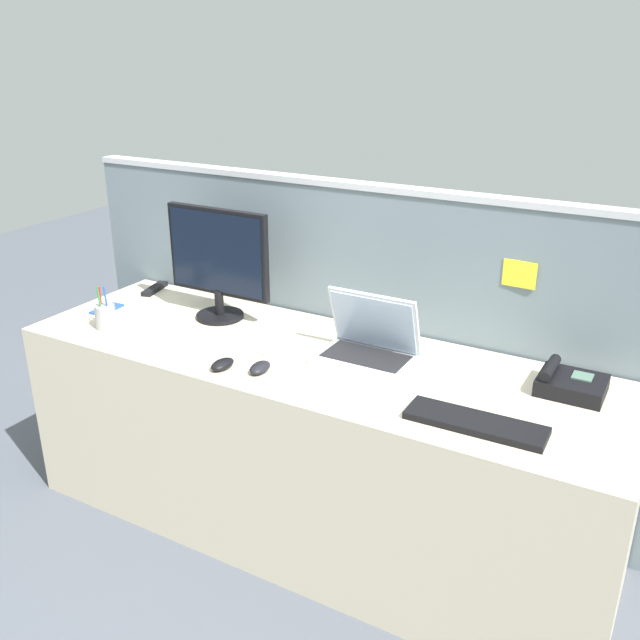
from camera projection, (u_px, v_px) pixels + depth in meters
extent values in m
plane|color=#4C515B|center=(314.00, 525.00, 2.79)|extent=(10.00, 10.00, 0.00)
cube|color=beige|center=(314.00, 445.00, 2.65)|extent=(2.25, 0.70, 0.75)
cube|color=slate|center=(361.00, 344.00, 2.86)|extent=(2.64, 0.06, 1.28)
cube|color=#B7BAC1|center=(365.00, 186.00, 2.62)|extent=(2.64, 0.07, 0.02)
cube|color=yellow|center=(399.00, 310.00, 2.68)|extent=(0.09, 0.01, 0.08)
cube|color=#66ADD1|center=(243.00, 264.00, 2.99)|extent=(0.12, 0.01, 0.09)
cube|color=yellow|center=(519.00, 274.00, 2.40)|extent=(0.12, 0.01, 0.09)
cylinder|color=black|center=(220.00, 316.00, 2.85)|extent=(0.19, 0.19, 0.02)
cylinder|color=black|center=(219.00, 302.00, 2.83)|extent=(0.04, 0.04, 0.10)
cube|color=black|center=(218.00, 252.00, 2.76)|extent=(0.46, 0.03, 0.35)
cube|color=black|center=(216.00, 253.00, 2.74)|extent=(0.43, 0.01, 0.32)
cube|color=silver|center=(365.00, 360.00, 2.45)|extent=(0.33, 0.23, 0.02)
cube|color=black|center=(366.00, 356.00, 2.45)|extent=(0.29, 0.16, 0.00)
cube|color=silver|center=(375.00, 321.00, 2.46)|extent=(0.33, 0.09, 0.23)
cube|color=#9EB2D1|center=(374.00, 323.00, 2.46)|extent=(0.31, 0.08, 0.21)
cube|color=black|center=(572.00, 385.00, 2.23)|extent=(0.21, 0.18, 0.05)
cube|color=#4C6B5B|center=(583.00, 377.00, 2.23)|extent=(0.06, 0.06, 0.01)
cylinder|color=black|center=(550.00, 368.00, 2.25)|extent=(0.04, 0.16, 0.04)
cube|color=black|center=(476.00, 423.00, 2.04)|extent=(0.42, 0.13, 0.02)
ellipsoid|color=black|center=(260.00, 367.00, 2.38)|extent=(0.07, 0.10, 0.03)
ellipsoid|color=black|center=(222.00, 364.00, 2.40)|extent=(0.07, 0.10, 0.03)
cylinder|color=#99999E|center=(105.00, 317.00, 2.73)|extent=(0.08, 0.08, 0.10)
cylinder|color=red|center=(101.00, 303.00, 2.72)|extent=(0.01, 0.01, 0.13)
cylinder|color=#238438|center=(100.00, 304.00, 2.69)|extent=(0.02, 0.01, 0.14)
cylinder|color=blue|center=(106.00, 303.00, 2.70)|extent=(0.01, 0.01, 0.14)
cube|color=blue|center=(107.00, 309.00, 2.93)|extent=(0.08, 0.14, 0.01)
cube|color=silver|center=(279.00, 350.00, 2.54)|extent=(0.12, 0.16, 0.01)
cube|color=black|center=(155.00, 289.00, 3.15)|extent=(0.08, 0.18, 0.02)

